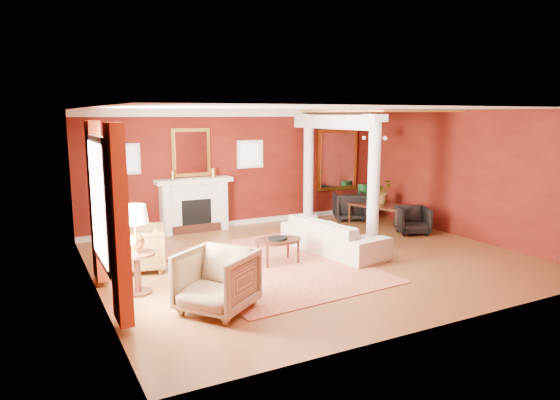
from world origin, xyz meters
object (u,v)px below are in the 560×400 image
armchair_leopard (139,246)px  side_table (136,235)px  coffee_table (278,242)px  dining_table (381,208)px  sofa (333,230)px  armchair_stripe (217,278)px

armchair_leopard → side_table: size_ratio=0.63×
coffee_table → dining_table: size_ratio=0.60×
sofa → coffee_table: (-1.37, -0.17, -0.04)m
armchair_stripe → coffee_table: size_ratio=1.06×
armchair_stripe → side_table: (-0.86, 1.25, 0.46)m
sofa → armchair_leopard: size_ratio=2.66×
armchair_stripe → dining_table: 6.64m
side_table → dining_table: side_table is taller
armchair_leopard → side_table: side_table is taller
armchair_leopard → armchair_stripe: size_ratio=0.91×
sofa → dining_table: sofa is taller
sofa → armchair_leopard: 3.83m
sofa → dining_table: size_ratio=1.53×
armchair_stripe → side_table: 1.58m
dining_table → sofa: bearing=103.4°
sofa → dining_table: 2.95m
coffee_table → dining_table: bearing=24.3°
side_table → armchair_leopard: bearing=76.4°
coffee_table → armchair_leopard: bearing=161.7°
armchair_leopard → side_table: (-0.29, -1.20, 0.50)m
sofa → armchair_stripe: armchair_stripe is taller
side_table → dining_table: size_ratio=0.92×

